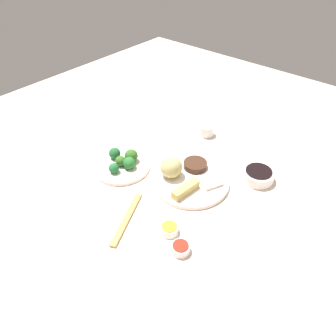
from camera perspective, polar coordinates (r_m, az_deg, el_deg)
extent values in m
cube|color=beige|center=(1.21, 3.02, -1.68)|extent=(2.20, 2.20, 0.02)
cylinder|color=white|center=(1.17, 3.88, -2.24)|extent=(0.27, 0.27, 0.02)
sphere|color=tan|center=(1.15, 0.55, 0.18)|extent=(0.08, 0.08, 0.08)
cube|color=tan|center=(1.10, 3.05, -3.71)|extent=(0.11, 0.04, 0.03)
cube|color=beige|center=(1.15, 7.33, -2.41)|extent=(0.09, 0.09, 0.01)
cylinder|color=#3D2417|center=(1.21, 4.71, 0.56)|extent=(0.09, 0.09, 0.02)
cylinder|color=white|center=(1.24, -8.04, 0.32)|extent=(0.21, 0.21, 0.01)
sphere|color=#356624|center=(1.22, -8.18, 1.21)|extent=(0.04, 0.04, 0.04)
sphere|color=#326322|center=(1.23, -6.36, 2.12)|extent=(0.05, 0.05, 0.05)
sphere|color=#215C2F|center=(1.26, -9.18, 2.52)|extent=(0.04, 0.04, 0.04)
sphere|color=#276F2F|center=(1.20, -6.71, 0.87)|extent=(0.05, 0.05, 0.05)
sphere|color=#206933|center=(1.20, -9.32, -0.02)|extent=(0.04, 0.04, 0.04)
cylinder|color=white|center=(1.21, 15.25, -1.26)|extent=(0.11, 0.11, 0.04)
cylinder|color=black|center=(1.20, 15.41, -0.51)|extent=(0.09, 0.09, 0.00)
cylinder|color=white|center=(0.96, 2.16, -13.72)|extent=(0.06, 0.06, 0.02)
cylinder|color=red|center=(0.95, 2.18, -13.22)|extent=(0.05, 0.05, 0.00)
cylinder|color=white|center=(1.00, 0.21, -10.55)|extent=(0.06, 0.06, 0.02)
cylinder|color=yellow|center=(0.99, 0.21, -10.03)|extent=(0.05, 0.05, 0.00)
cylinder|color=white|center=(1.41, 6.63, 6.50)|extent=(0.06, 0.06, 0.05)
cube|color=#AC804A|center=(1.05, -7.11, -8.64)|extent=(0.21, 0.11, 0.01)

